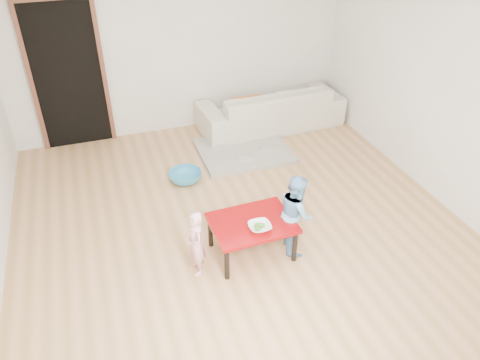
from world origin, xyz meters
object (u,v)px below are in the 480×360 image
bowl (260,227)px  child_pink (196,244)px  child_blue (296,213)px  sofa (270,108)px  basin (185,177)px  red_table (252,237)px

bowl → child_pink: size_ratio=0.31×
child_pink → child_blue: child_blue is taller
sofa → child_pink: child_pink is taller
sofa → basin: size_ratio=5.18×
red_table → child_pink: child_pink is taller
bowl → child_blue: size_ratio=0.25×
bowl → red_table: bearing=102.7°
bowl → basin: 1.80m
sofa → bowl: (-1.26, -2.83, 0.12)m
sofa → child_pink: size_ratio=3.10×
bowl → child_blue: child_blue is taller
red_table → child_blue: child_blue is taller
child_pink → red_table: bearing=91.9°
sofa → basin: 2.00m
sofa → red_table: (-1.29, -2.69, -0.12)m
child_pink → basin: (0.27, 1.65, -0.29)m
red_table → child_blue: (0.47, -0.04, 0.24)m
bowl → child_pink: (-0.65, 0.06, -0.09)m
basin → sofa: bearing=34.0°
bowl → basin: size_ratio=0.53×
red_table → child_pink: size_ratio=1.17×
sofa → red_table: bearing=61.3°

